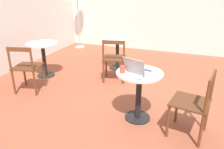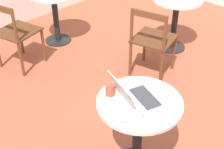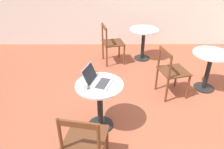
{
  "view_description": "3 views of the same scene",
  "coord_description": "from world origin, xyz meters",
  "px_view_note": "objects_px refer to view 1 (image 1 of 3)",
  "views": [
    {
      "loc": [
        -3.23,
        -0.6,
        1.8
      ],
      "look_at": [
        -0.44,
        0.46,
        0.59
      ],
      "focal_mm": 35.0,
      "sensor_mm": 36.0,
      "label": 1
    },
    {
      "loc": [
        -1.93,
        -1.07,
        2.2
      ],
      "look_at": [
        -0.42,
        0.43,
        0.71
      ],
      "focal_mm": 50.0,
      "sensor_mm": 36.0,
      "label": 2
    },
    {
      "loc": [
        -0.38,
        -2.4,
        2.27
      ],
      "look_at": [
        -0.36,
        0.43,
        0.64
      ],
      "focal_mm": 35.0,
      "sensor_mm": 36.0,
      "label": 3
    }
  ],
  "objects_px": {
    "floor_lamp": "(77,0)",
    "mug": "(123,69)",
    "chair_mid_left": "(114,59)",
    "laptop": "(139,69)",
    "cafe_table_far": "(43,52)",
    "drinking_glass": "(147,75)",
    "cafe_table_near": "(139,85)",
    "cafe_table_mid": "(117,46)",
    "chair_near_front": "(194,104)",
    "mouse": "(138,78)",
    "chair_far_left": "(27,68)"
  },
  "relations": [
    {
      "from": "cafe_table_far",
      "to": "laptop",
      "type": "distance_m",
      "value": 2.45
    },
    {
      "from": "chair_near_front",
      "to": "chair_far_left",
      "type": "height_order",
      "value": "same"
    },
    {
      "from": "floor_lamp",
      "to": "mug",
      "type": "height_order",
      "value": "floor_lamp"
    },
    {
      "from": "cafe_table_mid",
      "to": "cafe_table_far",
      "type": "height_order",
      "value": "same"
    },
    {
      "from": "cafe_table_far",
      "to": "laptop",
      "type": "height_order",
      "value": "laptop"
    },
    {
      "from": "cafe_table_near",
      "to": "cafe_table_far",
      "type": "bearing_deg",
      "value": 68.55
    },
    {
      "from": "mouse",
      "to": "drinking_glass",
      "type": "xyz_separation_m",
      "value": [
        0.05,
        -0.09,
        0.03
      ]
    },
    {
      "from": "cafe_table_near",
      "to": "cafe_table_mid",
      "type": "xyz_separation_m",
      "value": [
        1.9,
        0.99,
        0.0
      ]
    },
    {
      "from": "chair_mid_left",
      "to": "laptop",
      "type": "relative_size",
      "value": 2.12
    },
    {
      "from": "cafe_table_near",
      "to": "laptop",
      "type": "relative_size",
      "value": 1.76
    },
    {
      "from": "mouse",
      "to": "cafe_table_near",
      "type": "bearing_deg",
      "value": 9.95
    },
    {
      "from": "chair_mid_left",
      "to": "cafe_table_mid",
      "type": "bearing_deg",
      "value": 14.58
    },
    {
      "from": "cafe_table_far",
      "to": "chair_near_front",
      "type": "bearing_deg",
      "value": -108.87
    },
    {
      "from": "cafe_table_far",
      "to": "floor_lamp",
      "type": "relative_size",
      "value": 0.43
    },
    {
      "from": "mouse",
      "to": "cafe_table_mid",
      "type": "bearing_deg",
      "value": 25.8
    },
    {
      "from": "cafe_table_mid",
      "to": "chair_near_front",
      "type": "xyz_separation_m",
      "value": [
        -2.03,
        -1.72,
        -0.08
      ]
    },
    {
      "from": "cafe_table_near",
      "to": "chair_near_front",
      "type": "bearing_deg",
      "value": -100.32
    },
    {
      "from": "chair_mid_left",
      "to": "floor_lamp",
      "type": "distance_m",
      "value": 3.0
    },
    {
      "from": "cafe_table_mid",
      "to": "mug",
      "type": "relative_size",
      "value": 6.45
    },
    {
      "from": "cafe_table_near",
      "to": "chair_near_front",
      "type": "distance_m",
      "value": 0.74
    },
    {
      "from": "cafe_table_far",
      "to": "chair_mid_left",
      "type": "distance_m",
      "value": 1.5
    },
    {
      "from": "cafe_table_far",
      "to": "drinking_glass",
      "type": "xyz_separation_m",
      "value": [
        -1.07,
        -2.41,
        0.23
      ]
    },
    {
      "from": "mouse",
      "to": "cafe_table_far",
      "type": "bearing_deg",
      "value": 64.12
    },
    {
      "from": "chair_near_front",
      "to": "chair_mid_left",
      "type": "xyz_separation_m",
      "value": [
        1.32,
        1.53,
        0.0
      ]
    },
    {
      "from": "cafe_table_mid",
      "to": "chair_mid_left",
      "type": "relative_size",
      "value": 0.83
    },
    {
      "from": "chair_far_left",
      "to": "chair_near_front",
      "type": "bearing_deg",
      "value": -96.03
    },
    {
      "from": "laptop",
      "to": "mug",
      "type": "distance_m",
      "value": 0.21
    },
    {
      "from": "cafe_table_mid",
      "to": "mouse",
      "type": "xyz_separation_m",
      "value": [
        -2.13,
        -1.03,
        0.21
      ]
    },
    {
      "from": "chair_mid_left",
      "to": "mouse",
      "type": "xyz_separation_m",
      "value": [
        -1.41,
        -0.84,
        0.28
      ]
    },
    {
      "from": "chair_near_front",
      "to": "floor_lamp",
      "type": "bearing_deg",
      "value": 45.55
    },
    {
      "from": "chair_mid_left",
      "to": "mouse",
      "type": "height_order",
      "value": "chair_mid_left"
    },
    {
      "from": "chair_near_front",
      "to": "floor_lamp",
      "type": "distance_m",
      "value": 4.95
    },
    {
      "from": "cafe_table_near",
      "to": "laptop",
      "type": "height_order",
      "value": "laptop"
    },
    {
      "from": "chair_far_left",
      "to": "floor_lamp",
      "type": "relative_size",
      "value": 0.52
    },
    {
      "from": "floor_lamp",
      "to": "laptop",
      "type": "xyz_separation_m",
      "value": [
        -3.29,
        -2.72,
        -0.64
      ]
    },
    {
      "from": "chair_mid_left",
      "to": "laptop",
      "type": "distance_m",
      "value": 1.48
    },
    {
      "from": "drinking_glass",
      "to": "floor_lamp",
      "type": "bearing_deg",
      "value": 39.78
    },
    {
      "from": "cafe_table_mid",
      "to": "chair_mid_left",
      "type": "xyz_separation_m",
      "value": [
        -0.71,
        -0.19,
        -0.08
      ]
    },
    {
      "from": "chair_near_front",
      "to": "laptop",
      "type": "xyz_separation_m",
      "value": [
        0.11,
        0.74,
        0.32
      ]
    },
    {
      "from": "floor_lamp",
      "to": "laptop",
      "type": "distance_m",
      "value": 4.32
    },
    {
      "from": "chair_far_left",
      "to": "laptop",
      "type": "relative_size",
      "value": 2.12
    },
    {
      "from": "chair_mid_left",
      "to": "drinking_glass",
      "type": "bearing_deg",
      "value": -145.53
    },
    {
      "from": "drinking_glass",
      "to": "chair_mid_left",
      "type": "bearing_deg",
      "value": 34.47
    },
    {
      "from": "chair_near_front",
      "to": "floor_lamp",
      "type": "relative_size",
      "value": 0.52
    },
    {
      "from": "floor_lamp",
      "to": "drinking_glass",
      "type": "xyz_separation_m",
      "value": [
        -3.44,
        -2.87,
        -0.65
      ]
    },
    {
      "from": "floor_lamp",
      "to": "cafe_table_far",
      "type": "bearing_deg",
      "value": -169.05
    },
    {
      "from": "cafe_table_near",
      "to": "cafe_table_far",
      "type": "relative_size",
      "value": 1.0
    },
    {
      "from": "chair_mid_left",
      "to": "laptop",
      "type": "height_order",
      "value": "laptop"
    },
    {
      "from": "cafe_table_near",
      "to": "mug",
      "type": "bearing_deg",
      "value": 113.17
    },
    {
      "from": "floor_lamp",
      "to": "drinking_glass",
      "type": "bearing_deg",
      "value": -140.22
    }
  ]
}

